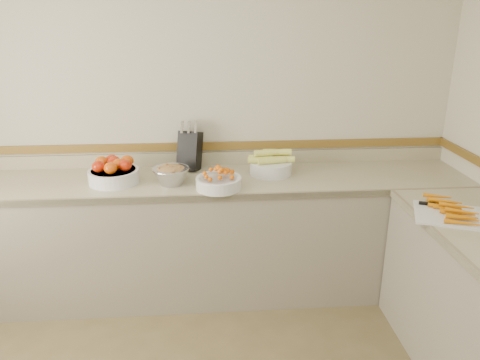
{
  "coord_description": "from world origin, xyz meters",
  "views": [
    {
      "loc": [
        0.13,
        -1.44,
        2.01
      ],
      "look_at": [
        0.35,
        1.35,
        1.0
      ],
      "focal_mm": 35.0,
      "sensor_mm": 36.0,
      "label": 1
    }
  ],
  "objects": [
    {
      "name": "counter_back",
      "position": [
        0.0,
        1.68,
        0.45
      ],
      "size": [
        4.0,
        0.65,
        1.08
      ],
      "color": "tan",
      "rests_on": "ground_plane"
    },
    {
      "name": "knife_block",
      "position": [
        0.02,
        1.9,
        1.05
      ],
      "size": [
        0.21,
        0.23,
        0.37
      ],
      "color": "black",
      "rests_on": "counter_back"
    },
    {
      "name": "tomato_bowl",
      "position": [
        -0.5,
        1.65,
        0.98
      ],
      "size": [
        0.35,
        0.35,
        0.17
      ],
      "color": "silver",
      "rests_on": "counter_back"
    },
    {
      "name": "rhubarb_bowl",
      "position": [
        -0.1,
        1.58,
        0.97
      ],
      "size": [
        0.25,
        0.25,
        0.14
      ],
      "color": "#B2B2BA",
      "rests_on": "counter_back"
    },
    {
      "name": "corn_bowl",
      "position": [
        0.6,
        1.75,
        0.97
      ],
      "size": [
        0.34,
        0.31,
        0.18
      ],
      "color": "silver",
      "rests_on": "counter_back"
    },
    {
      "name": "back_wall",
      "position": [
        0.0,
        2.0,
        1.3
      ],
      "size": [
        4.0,
        0.0,
        4.0
      ],
      "primitive_type": "plane",
      "rotation": [
        1.57,
        0.0,
        0.0
      ],
      "color": "#BDB79C",
      "rests_on": "ground_plane"
    },
    {
      "name": "cherry_tomato_bowl",
      "position": [
        0.22,
        1.47,
        0.95
      ],
      "size": [
        0.3,
        0.3,
        0.16
      ],
      "color": "silver",
      "rests_on": "counter_back"
    },
    {
      "name": "cutting_board",
      "position": [
        1.55,
        0.93,
        0.92
      ],
      "size": [
        0.53,
        0.47,
        0.06
      ],
      "color": "silver",
      "rests_on": "counter_right"
    }
  ]
}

